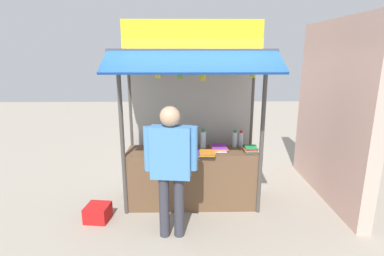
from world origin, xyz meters
name	(u,v)px	position (x,y,z in m)	size (l,w,h in m)	color
ground_plane	(192,203)	(0.00, 0.00, 0.00)	(20.00, 20.00, 0.00)	#9E9384
stall_counter	(192,177)	(0.00, 0.00, 0.44)	(1.97, 0.56, 0.89)	brown
stall_structure	(192,100)	(0.00, 0.14, 1.64)	(2.17, 1.48, 2.73)	#4C4742
water_bottle_mid_right	(241,139)	(0.77, 0.18, 1.01)	(0.07, 0.07, 0.26)	silver
water_bottle_far_right	(178,140)	(-0.21, 0.15, 1.02)	(0.08, 0.08, 0.27)	silver
water_bottle_mid_left	(203,140)	(0.17, 0.08, 1.03)	(0.09, 0.09, 0.31)	silver
water_bottle_left	(235,139)	(0.67, 0.16, 1.01)	(0.07, 0.07, 0.27)	silver
magazine_stack_front_left	(219,148)	(0.41, 0.00, 0.92)	(0.26, 0.32, 0.07)	purple
magazine_stack_back_left	(250,150)	(0.87, -0.11, 0.93)	(0.20, 0.24, 0.09)	orange
magazine_stack_center	(179,153)	(-0.19, -0.20, 0.91)	(0.24, 0.31, 0.04)	blue
magazine_stack_front_right	(207,153)	(0.21, -0.22, 0.91)	(0.25, 0.26, 0.05)	blue
banana_bunch_rightmost	(158,72)	(-0.45, -0.38, 2.08)	(0.10, 0.10, 0.25)	#332D23
banana_bunch_inner_right	(203,74)	(0.13, -0.38, 2.06)	(0.11, 0.10, 0.28)	#332D23
banana_bunch_inner_left	(253,72)	(0.78, -0.38, 2.08)	(0.10, 0.09, 0.25)	#332D23
banana_bunch_leftmost	(180,75)	(-0.16, -0.38, 2.05)	(0.09, 0.09, 0.26)	#332D23
vendor_person	(171,161)	(-0.28, -0.85, 1.04)	(0.65, 0.26, 1.72)	#383842
plastic_crate	(98,213)	(-1.36, -0.46, 0.11)	(0.32, 0.32, 0.22)	red
neighbour_wall	(333,112)	(2.25, 0.30, 1.41)	(0.20, 2.40, 2.83)	beige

